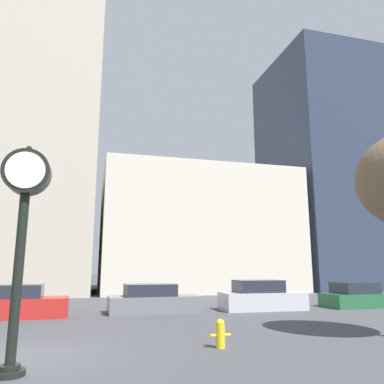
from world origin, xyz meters
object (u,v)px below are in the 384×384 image
car_grey (153,300)px  car_green (357,297)px  car_red (18,304)px  fire_hydrant_near (220,333)px  street_clock (24,211)px  car_silver (261,297)px

car_grey → car_green: car_grey is taller
car_red → car_grey: (6.01, 0.41, -0.03)m
car_green → fire_hydrant_near: (-10.78, -7.99, -0.17)m
street_clock → car_grey: street_clock is taller
car_green → fire_hydrant_near: car_green is taller
street_clock → fire_hydrant_near: (5.04, 1.42, -3.02)m
car_green → car_red: bearing=179.2°
street_clock → car_silver: street_clock is taller
street_clock → car_red: street_clock is taller
car_silver → car_green: size_ratio=1.12×
car_grey → fire_hydrant_near: bearing=-87.9°
car_red → car_green: size_ratio=1.07×
car_red → car_grey: car_red is taller
street_clock → car_silver: bearing=43.3°
car_silver → car_green: (5.69, -0.16, -0.08)m
car_silver → fire_hydrant_near: 9.61m
street_clock → car_grey: bearing=65.3°
car_silver → fire_hydrant_near: car_silver is taller
car_silver → fire_hydrant_near: (-5.09, -8.14, -0.24)m
car_red → street_clock: bearing=-82.5°
car_red → car_silver: car_silver is taller
fire_hydrant_near → car_grey: bearing=93.4°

